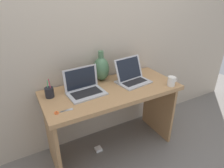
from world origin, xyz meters
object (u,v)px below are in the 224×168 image
Objects in this scene: scissors at (60,112)px; laptop_right at (131,76)px; green_vase at (101,69)px; power_brick at (98,149)px; pen_cup at (49,92)px; laptop_left at (84,86)px; coffee_mug at (172,81)px.

laptop_right is at bearing 14.56° from scissors.
green_vase reaches higher than laptop_right.
scissors is (-0.79, -0.21, -0.06)m from laptop_right.
green_vase reaches higher than power_brick.
power_brick is at bearing -127.56° from green_vase.
power_brick is (-0.16, -0.20, -0.85)m from green_vase.
scissors reaches higher than power_brick.
laptop_right is 1.11× the size of green_vase.
laptop_right is 0.81m from pen_cup.
laptop_left is 0.30m from pen_cup.
laptop_left is 0.79m from power_brick.
green_vase is at bearing 140.28° from coffee_mug.
pen_cup is 0.28m from scissors.
pen_cup is (-0.56, -0.11, -0.08)m from green_vase.
coffee_mug is 1.09m from scissors.
scissors is (-0.28, -0.22, -0.06)m from laptop_left.
laptop_right is 1.89× the size of pen_cup.
scissors is at bearing 176.57° from coffee_mug.
green_vase is (-0.25, 0.18, 0.06)m from laptop_right.
laptop_right is at bearing 3.13° from power_brick.
scissors is at bearing -165.44° from laptop_right.
pen_cup is at bearing 168.48° from laptop_left.
coffee_mug is at bearing -17.27° from pen_cup.
green_vase is 0.57m from pen_cup.
pen_cup is at bearing -168.88° from green_vase.
power_brick is at bearing -13.14° from pen_cup.
laptop_left is 0.51m from laptop_right.
green_vase is (0.26, 0.17, 0.07)m from laptop_left.
pen_cup reaches higher than coffee_mug.
laptop_right reaches higher than coffee_mug.
power_brick is at bearing -17.70° from laptop_left.
laptop_left is at bearing -11.52° from pen_cup.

